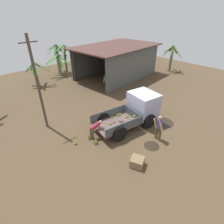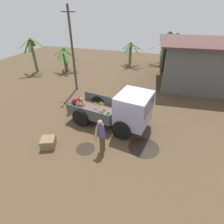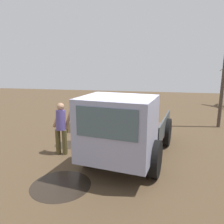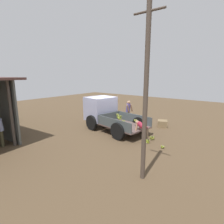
% 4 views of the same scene
% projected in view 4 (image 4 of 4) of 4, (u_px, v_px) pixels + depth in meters
% --- Properties ---
extents(ground, '(36.00, 36.00, 0.00)m').
position_uv_depth(ground, '(107.00, 128.00, 12.23)').
color(ground, brown).
extents(mud_patch_0, '(0.91, 0.91, 0.01)m').
position_uv_depth(mud_patch_0, '(138.00, 124.00, 13.21)').
color(mud_patch_0, '#2C2319').
rests_on(mud_patch_0, ground).
extents(mud_patch_1, '(1.49, 1.49, 0.01)m').
position_uv_depth(mud_patch_1, '(103.00, 121.00, 14.06)').
color(mud_patch_1, black).
rests_on(mud_patch_1, ground).
extents(cargo_truck, '(4.72, 2.71, 2.12)m').
position_uv_depth(cargo_truck, '(104.00, 112.00, 12.04)').
color(cargo_truck, brown).
rests_on(cargo_truck, ground).
extents(utility_pole, '(1.03, 0.16, 5.93)m').
position_uv_depth(utility_pole, '(146.00, 93.00, 5.66)').
color(utility_pole, '#4A3D33').
rests_on(utility_pole, ground).
extents(person_foreground_visitor, '(0.41, 0.75, 1.71)m').
position_uv_depth(person_foreground_visitor, '(128.00, 110.00, 13.36)').
color(person_foreground_visitor, brown).
rests_on(person_foreground_visitor, ground).
extents(person_worker_loading, '(0.83, 0.60, 1.11)m').
position_uv_depth(person_worker_loading, '(143.00, 129.00, 9.67)').
color(person_worker_loading, brown).
rests_on(person_worker_loading, ground).
extents(person_bystander_near_shed, '(0.66, 0.43, 1.70)m').
position_uv_depth(person_bystander_near_shed, '(0.00, 129.00, 8.88)').
color(person_bystander_near_shed, '#393522').
rests_on(person_bystander_near_shed, ground).
extents(banana_bunch_on_ground_0, '(0.24, 0.24, 0.23)m').
position_uv_depth(banana_bunch_on_ground_0, '(148.00, 141.00, 9.45)').
color(banana_bunch_on_ground_0, '#443E2C').
rests_on(banana_bunch_on_ground_0, ground).
extents(banana_bunch_on_ground_1, '(0.29, 0.29, 0.24)m').
position_uv_depth(banana_bunch_on_ground_1, '(152.00, 138.00, 9.93)').
color(banana_bunch_on_ground_1, brown).
rests_on(banana_bunch_on_ground_1, ground).
extents(banana_bunch_on_ground_2, '(0.20, 0.20, 0.16)m').
position_uv_depth(banana_bunch_on_ground_2, '(162.00, 147.00, 8.79)').
color(banana_bunch_on_ground_2, brown).
rests_on(banana_bunch_on_ground_2, ground).
extents(wooden_crate_0, '(0.85, 0.85, 0.47)m').
position_uv_depth(wooden_crate_0, '(162.00, 124.00, 12.39)').
color(wooden_crate_0, olive).
rests_on(wooden_crate_0, ground).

